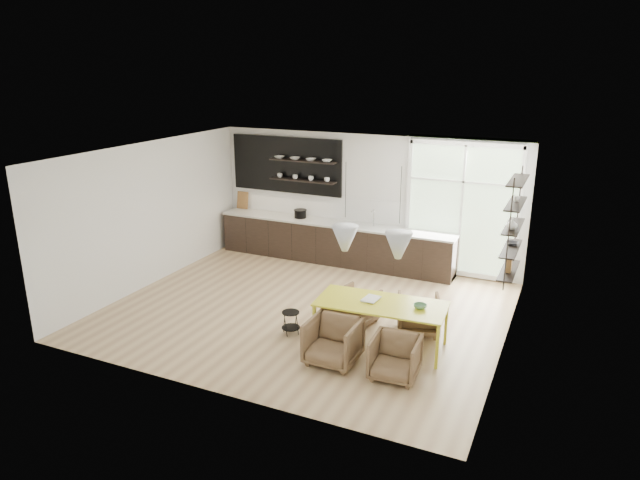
{
  "coord_description": "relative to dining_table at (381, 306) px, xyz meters",
  "views": [
    {
      "loc": [
        4.27,
        -8.68,
        4.38
      ],
      "look_at": [
        -0.0,
        0.6,
        1.19
      ],
      "focal_mm": 32.0,
      "sensor_mm": 36.0,
      "label": 1
    }
  ],
  "objects": [
    {
      "name": "armchair_back_right",
      "position": [
        0.42,
        0.74,
        -0.38
      ],
      "size": [
        0.88,
        0.89,
        0.64
      ],
      "primitive_type": "imported",
      "rotation": [
        0.0,
        0.0,
        3.47
      ],
      "color": "brown",
      "rests_on": "ground"
    },
    {
      "name": "right_shelving",
      "position": [
        1.68,
        1.92,
        0.96
      ],
      "size": [
        0.26,
        1.22,
        1.9
      ],
      "color": "black",
      "rests_on": "ground"
    },
    {
      "name": "kitchen_run",
      "position": [
        -2.38,
        3.43,
        -0.1
      ],
      "size": [
        5.54,
        0.69,
        2.75
      ],
      "color": "black",
      "rests_on": "ground"
    },
    {
      "name": "armchair_front_right",
      "position": [
        0.51,
        -0.83,
        -0.38
      ],
      "size": [
        0.71,
        0.73,
        0.63
      ],
      "primitive_type": "imported",
      "rotation": [
        0.0,
        0.0,
        0.05
      ],
      "color": "brown",
      "rests_on": "ground"
    },
    {
      "name": "dining_table",
      "position": [
        0.0,
        0.0,
        0.0
      ],
      "size": [
        2.1,
        1.06,
        0.75
      ],
      "rotation": [
        0.0,
        0.0,
        0.07
      ],
      "color": "yellow",
      "rests_on": "ground"
    },
    {
      "name": "armchair_front_left",
      "position": [
        -0.48,
        -0.81,
        -0.34
      ],
      "size": [
        0.76,
        0.78,
        0.7
      ],
      "primitive_type": "imported",
      "rotation": [
        0.0,
        0.0,
        -0.01
      ],
      "color": "brown",
      "rests_on": "ground"
    },
    {
      "name": "armchair_back_left",
      "position": [
        -0.66,
        0.66,
        -0.39
      ],
      "size": [
        0.8,
        0.81,
        0.61
      ],
      "primitive_type": "imported",
      "rotation": [
        0.0,
        0.0,
        2.9
      ],
      "color": "brown",
      "rests_on": "ground"
    },
    {
      "name": "wire_stool",
      "position": [
        -1.51,
        -0.22,
        -0.44
      ],
      "size": [
        0.31,
        0.31,
        0.4
      ],
      "rotation": [
        0.0,
        0.0,
        -0.18
      ],
      "color": "black",
      "rests_on": "ground"
    },
    {
      "name": "room",
      "position": [
        -1.1,
        1.84,
        0.77
      ],
      "size": [
        7.02,
        6.01,
        2.91
      ],
      "color": "tan",
      "rests_on": "ground"
    },
    {
      "name": "table_bowl",
      "position": [
        0.61,
        0.05,
        0.08
      ],
      "size": [
        0.25,
        0.25,
        0.06
      ],
      "primitive_type": "imported",
      "rotation": [
        0.0,
        0.0,
        -0.28
      ],
      "color": "#588B63",
      "rests_on": "dining_table"
    },
    {
      "name": "table_book",
      "position": [
        -0.31,
        0.05,
        0.07
      ],
      "size": [
        0.27,
        0.34,
        0.03
      ],
      "primitive_type": "imported",
      "rotation": [
        0.0,
        0.0,
        -0.1
      ],
      "color": "white",
      "rests_on": "dining_table"
    }
  ]
}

